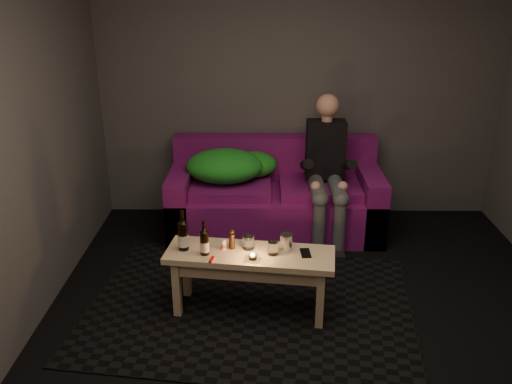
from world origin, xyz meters
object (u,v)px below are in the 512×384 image
steel_cup (286,242)px  person (327,167)px  beer_bottle_a (183,235)px  coffee_table (250,263)px  sofa (275,198)px  beer_bottle_b (204,242)px

steel_cup → person: bearing=71.3°
beer_bottle_a → steel_cup: 0.75m
person → coffee_table: person is taller
sofa → steel_cup: sofa is taller
person → coffee_table: bearing=-118.0°
coffee_table → beer_bottle_b: 0.37m
beer_bottle_b → coffee_table: bearing=5.7°
beer_bottle_a → beer_bottle_b: (0.16, -0.07, -0.02)m
sofa → beer_bottle_a: 1.61m
sofa → beer_bottle_b: bearing=-109.8°
coffee_table → beer_bottle_b: size_ratio=4.83×
beer_bottle_b → steel_cup: size_ratio=2.07×
person → steel_cup: bearing=-108.7°
person → beer_bottle_b: 1.68m
coffee_table → person: bearing=62.0°
beer_bottle_b → steel_cup: (0.59, 0.07, -0.03)m
coffee_table → beer_bottle_a: beer_bottle_a is taller
beer_bottle_a → steel_cup: bearing=-0.3°
person → beer_bottle_a: 1.72m
sofa → coffee_table: sofa is taller
person → coffee_table: 1.50m
coffee_table → beer_bottle_b: (-0.32, -0.03, 0.19)m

